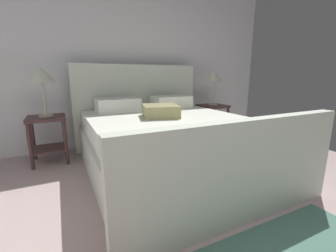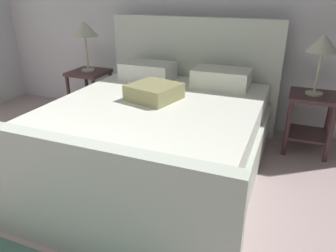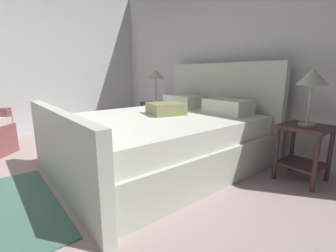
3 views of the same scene
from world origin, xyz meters
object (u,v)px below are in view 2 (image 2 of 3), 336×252
Objects in this scene: bed at (156,131)px; table_lamp_right at (323,45)px; nightstand_right at (310,113)px; nightstand_left at (90,86)px; table_lamp_left at (84,30)px.

bed reaches higher than table_lamp_right.
nightstand_right is 1.00× the size of nightstand_left.
table_lamp_left is at bearing 116.57° from nightstand_left.
table_lamp_left is (-2.58, -0.01, 0.69)m from nightstand_right.
nightstand_left is (-2.58, -0.01, 0.00)m from nightstand_right.
table_lamp_right is 0.95× the size of nightstand_left.
nightstand_left is at bearing -179.74° from table_lamp_right.
bed is 1.56m from nightstand_right.
nightstand_right is 2.67m from table_lamp_left.
table_lamp_right is 2.58m from table_lamp_left.
nightstand_right is at bearing 0.26° from table_lamp_left.
nightstand_right is 2.58m from nightstand_left.
bed reaches higher than table_lamp_left.
table_lamp_right reaches higher than nightstand_right.
table_lamp_left is at bearing 146.43° from bed.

